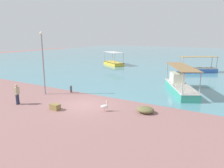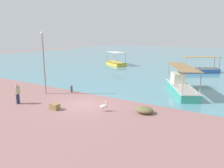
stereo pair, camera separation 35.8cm
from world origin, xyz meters
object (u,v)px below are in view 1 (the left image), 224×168
Objects in this scene: pelican at (105,106)px; mooring_bollard at (71,89)px; net_pile at (145,110)px; fishing_boat_near_right at (180,86)px; lamp_post at (43,60)px; fishing_boat_far_right at (197,69)px; fishing_boat_center at (114,63)px; cargo_crate at (55,107)px; fisherman_standing at (17,94)px.

mooring_bollard is at bearing 154.05° from pelican.
mooring_bollard is 0.55× the size of net_pile.
fishing_boat_near_right is 13.59m from lamp_post.
lamp_post is (-7.67, 1.13, 2.95)m from pelican.
lamp_post is (-10.27, -20.95, 2.81)m from fishing_boat_far_right.
cargo_crate is at bearing -69.15° from fishing_boat_center.
fishing_boat_center is 0.89× the size of lamp_post.
fisherman_standing is at bearing -103.01° from mooring_bollard.
fishing_boat_center reaches higher than pelican.
fishing_boat_far_right is at bearing 66.11° from mooring_bollard.
pelican reaches higher than cargo_crate.
fishing_boat_center reaches higher than mooring_bollard.
fishing_boat_center is 25.51m from fisherman_standing.
fishing_boat_near_right is at bearing 68.81° from pelican.
lamp_post is at bearing -145.73° from fishing_boat_near_right.
pelican is at bearing 18.04° from fisherman_standing.
lamp_post reaches higher than pelican.
mooring_bollard is (-9.25, -5.76, -0.29)m from fishing_boat_near_right.
pelican is at bearing -111.19° from fishing_boat_near_right.
lamp_post reaches higher than fishing_boat_far_right.
fishing_boat_far_right is 20.82m from net_pile.
lamp_post is (5.03, -21.45, 2.84)m from fishing_boat_center.
pelican reaches higher than net_pile.
mooring_bollard is (-5.91, 2.87, 0.01)m from pelican.
cargo_crate is at bearing -104.29° from fishing_boat_far_right.
lamp_post reaches higher than fishing_boat_center.
fishing_boat_near_right reaches higher than fishing_boat_center.
cargo_crate is at bearing -153.90° from pelican.
fishing_boat_far_right is 4.35× the size of net_pile.
fishing_boat_center is at bearing 103.19° from lamp_post.
lamp_post is 3.85m from mooring_bollard.
fishing_boat_near_right reaches higher than fishing_boat_far_right.
net_pile is at bearing 0.74° from lamp_post.
net_pile reaches higher than cargo_crate.
fisherman_standing is at bearing -170.35° from cargo_crate.
fishing_boat_near_right is at bearing -40.99° from fishing_boat_center.
pelican is 0.13× the size of lamp_post.
mooring_bollard is at bearing 76.99° from fisherman_standing.
net_pile is (8.66, -1.61, -0.15)m from mooring_bollard.
pelican is 1.04× the size of cargo_crate.
cargo_crate is (-3.46, -1.69, -0.15)m from pelican.
lamp_post is 10.87m from net_pile.
lamp_post is at bearing 146.20° from cargo_crate.
pelican is 7.49m from fisherman_standing.
pelican reaches higher than mooring_bollard.
fishing_boat_center is 6.90× the size of cargo_crate.
fisherman_standing is 2.20× the size of cargo_crate.
pelican is at bearing -96.71° from fishing_boat_far_right.
fisherman_standing is (0.56, -3.44, -2.42)m from lamp_post.
fishing_boat_center reaches higher than cargo_crate.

